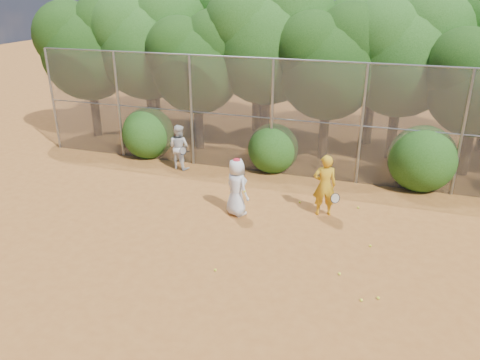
% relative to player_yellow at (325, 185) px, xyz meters
% --- Properties ---
extents(ground, '(80.00, 80.00, 0.00)m').
position_rel_player_yellow_xyz_m(ground, '(-1.29, -3.29, -0.92)').
color(ground, '#925421').
rests_on(ground, ground).
extents(fence_back, '(20.05, 0.09, 4.03)m').
position_rel_player_yellow_xyz_m(fence_back, '(-1.41, 2.71, 1.13)').
color(fence_back, gray).
rests_on(fence_back, ground).
extents(tree_0, '(4.38, 3.81, 6.00)m').
position_rel_player_yellow_xyz_m(tree_0, '(-10.74, 4.75, 3.01)').
color(tree_0, black).
rests_on(tree_0, ground).
extents(tree_1, '(4.64, 4.03, 6.35)m').
position_rel_player_yellow_xyz_m(tree_1, '(-8.23, 5.25, 3.25)').
color(tree_1, black).
rests_on(tree_1, ground).
extents(tree_2, '(3.99, 3.47, 5.47)m').
position_rel_player_yellow_xyz_m(tree_2, '(-5.74, 4.55, 2.67)').
color(tree_2, black).
rests_on(tree_2, ground).
extents(tree_3, '(4.89, 4.26, 6.70)m').
position_rel_player_yellow_xyz_m(tree_3, '(-3.23, 5.55, 3.48)').
color(tree_3, black).
rests_on(tree_3, ground).
extents(tree_4, '(4.19, 3.64, 5.73)m').
position_rel_player_yellow_xyz_m(tree_4, '(-0.74, 4.95, 2.84)').
color(tree_4, black).
rests_on(tree_4, ground).
extents(tree_5, '(4.51, 3.92, 6.17)m').
position_rel_player_yellow_xyz_m(tree_5, '(1.76, 5.75, 3.13)').
color(tree_5, black).
rests_on(tree_5, ground).
extents(tree_9, '(4.83, 4.20, 6.62)m').
position_rel_player_yellow_xyz_m(tree_9, '(-9.23, 7.55, 3.42)').
color(tree_9, black).
rests_on(tree_9, ground).
extents(tree_10, '(5.15, 4.48, 7.06)m').
position_rel_player_yellow_xyz_m(tree_10, '(-4.23, 7.76, 3.71)').
color(tree_10, black).
rests_on(tree_10, ground).
extents(tree_11, '(4.64, 4.03, 6.35)m').
position_rel_player_yellow_xyz_m(tree_11, '(0.77, 7.35, 3.25)').
color(tree_11, black).
rests_on(tree_11, ground).
extents(bush_0, '(2.00, 2.00, 2.00)m').
position_rel_player_yellow_xyz_m(bush_0, '(-7.29, 3.01, 0.08)').
color(bush_0, '#1C4611').
rests_on(bush_0, ground).
extents(bush_1, '(1.80, 1.80, 1.80)m').
position_rel_player_yellow_xyz_m(bush_1, '(-2.29, 3.01, -0.02)').
color(bush_1, '#1C4611').
rests_on(bush_1, ground).
extents(bush_2, '(2.20, 2.20, 2.20)m').
position_rel_player_yellow_xyz_m(bush_2, '(2.71, 3.01, 0.18)').
color(bush_2, '#1C4611').
rests_on(bush_2, ground).
extents(player_yellow, '(0.88, 0.63, 1.84)m').
position_rel_player_yellow_xyz_m(player_yellow, '(0.00, 0.00, 0.00)').
color(player_yellow, gold).
rests_on(player_yellow, ground).
extents(player_teen, '(1.00, 0.92, 1.74)m').
position_rel_player_yellow_xyz_m(player_teen, '(-2.40, -0.77, -0.05)').
color(player_teen, silver).
rests_on(player_teen, ground).
extents(player_white, '(0.92, 0.79, 1.64)m').
position_rel_player_yellow_xyz_m(player_white, '(-5.57, 2.11, -0.10)').
color(player_white, silver).
rests_on(player_white, ground).
extents(ball_0, '(0.07, 0.07, 0.07)m').
position_rel_player_yellow_xyz_m(ball_0, '(0.87, -3.01, -0.88)').
color(ball_0, yellow).
rests_on(ball_0, ground).
extents(ball_1, '(0.07, 0.07, 0.07)m').
position_rel_player_yellow_xyz_m(ball_1, '(1.46, -1.49, -0.88)').
color(ball_1, yellow).
rests_on(ball_1, ground).
extents(ball_2, '(0.07, 0.07, 0.07)m').
position_rel_player_yellow_xyz_m(ball_2, '(1.43, -3.86, -0.88)').
color(ball_2, yellow).
rests_on(ball_2, ground).
extents(ball_3, '(0.07, 0.07, 0.07)m').
position_rel_player_yellow_xyz_m(ball_3, '(1.77, -3.67, -0.88)').
color(ball_3, yellow).
rests_on(ball_3, ground).
extents(ball_4, '(0.07, 0.07, 0.07)m').
position_rel_player_yellow_xyz_m(ball_4, '(-1.93, -3.76, -0.88)').
color(ball_4, yellow).
rests_on(ball_4, ground).
extents(ball_5, '(0.07, 0.07, 0.07)m').
position_rel_player_yellow_xyz_m(ball_5, '(0.96, 0.69, -0.88)').
color(ball_5, yellow).
rests_on(ball_5, ground).
extents(ball_6, '(0.07, 0.07, 0.07)m').
position_rel_player_yellow_xyz_m(ball_6, '(-0.79, 0.53, -0.88)').
color(ball_6, yellow).
rests_on(ball_6, ground).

